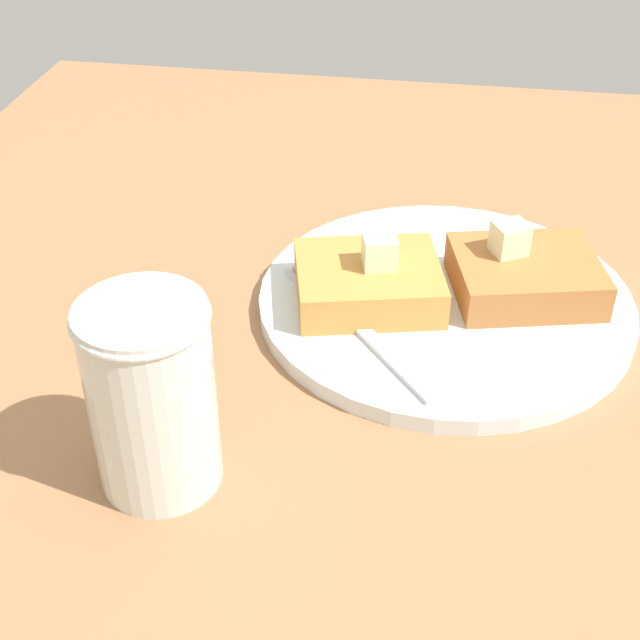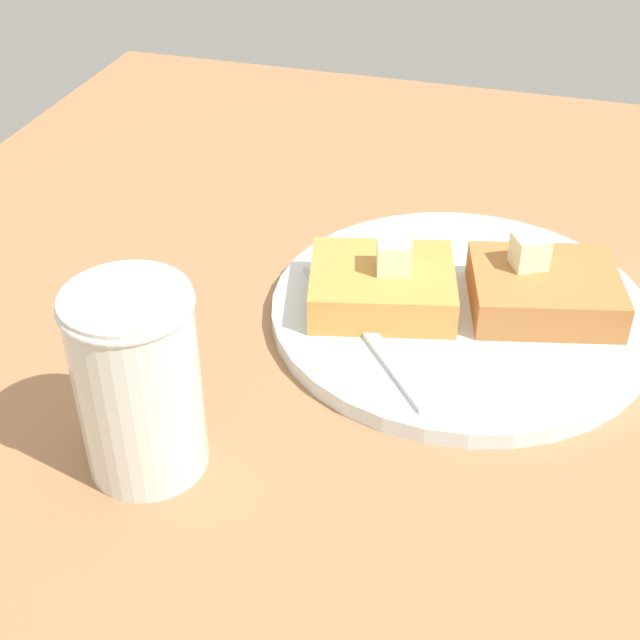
{
  "view_description": "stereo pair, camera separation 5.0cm",
  "coord_description": "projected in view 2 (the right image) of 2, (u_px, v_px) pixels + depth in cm",
  "views": [
    {
      "loc": [
        -3.99,
        -41.69,
        36.23
      ],
      "look_at": [
        -10.56,
        -1.82,
        7.04
      ],
      "focal_mm": 50.0,
      "sensor_mm": 36.0,
      "label": 1
    },
    {
      "loc": [
        0.86,
        -40.58,
        36.23
      ],
      "look_at": [
        -10.56,
        -1.82,
        7.04
      ],
      "focal_mm": 50.0,
      "sensor_mm": 36.0,
      "label": 2
    }
  ],
  "objects": [
    {
      "name": "table_surface",
      "position": [
        501.0,
        412.0,
        0.52
      ],
      "size": [
        94.54,
        94.54,
        2.54
      ],
      "primitive_type": "cube",
      "color": "#9F6E48",
      "rests_on": "ground"
    },
    {
      "name": "plate",
      "position": [
        460.0,
        311.0,
        0.57
      ],
      "size": [
        24.32,
        24.32,
        1.08
      ],
      "color": "silver",
      "rests_on": "table_surface"
    },
    {
      "name": "toast_slice_left",
      "position": [
        382.0,
        286.0,
        0.57
      ],
      "size": [
        10.62,
        9.55,
        2.51
      ],
      "primitive_type": "cube",
      "rotation": [
        0.0,
        0.0,
        0.24
      ],
      "color": "#C98E42",
      "rests_on": "plate"
    },
    {
      "name": "toast_slice_middle",
      "position": [
        544.0,
        290.0,
        0.56
      ],
      "size": [
        10.62,
        9.55,
        2.51
      ],
      "primitive_type": "cube",
      "rotation": [
        0.0,
        0.0,
        0.24
      ],
      "color": "#B47039",
      "rests_on": "plate"
    },
    {
      "name": "butter_pat_primary",
      "position": [
        394.0,
        256.0,
        0.55
      ],
      "size": [
        2.49,
        2.34,
        2.08
      ],
      "primitive_type": "cube",
      "rotation": [
        0.0,
        0.0,
        0.26
      ],
      "color": "#F7EAC5",
      "rests_on": "toast_slice_left"
    },
    {
      "name": "butter_pat_secondary",
      "position": [
        537.0,
        252.0,
        0.55
      ],
      "size": [
        2.72,
        2.64,
        2.08
      ],
      "primitive_type": "cube",
      "rotation": [
        0.0,
        0.0,
        0.5
      ],
      "color": "#F2EFC3",
      "rests_on": "toast_slice_middle"
    },
    {
      "name": "fork",
      "position": [
        358.0,
        322.0,
        0.55
      ],
      "size": [
        11.05,
        13.44,
        0.36
      ],
      "color": "silver",
      "rests_on": "plate"
    },
    {
      "name": "syrup_jar",
      "position": [
        139.0,
        391.0,
        0.44
      ],
      "size": [
        6.52,
        6.52,
        10.53
      ],
      "color": "#5A2811",
      "rests_on": "table_surface"
    }
  ]
}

